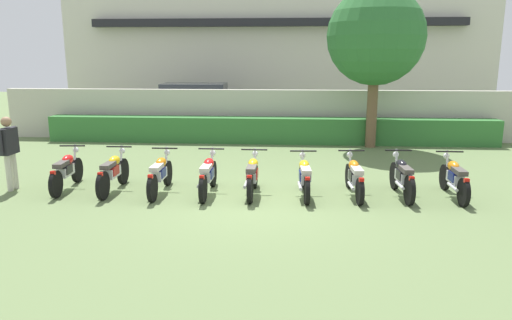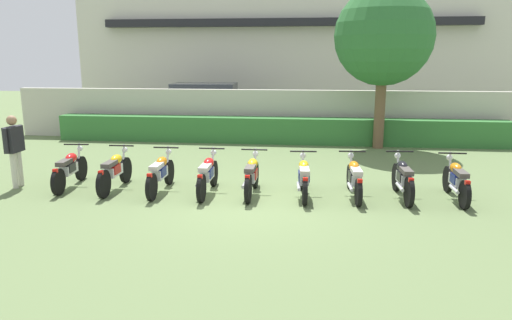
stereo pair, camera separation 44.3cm
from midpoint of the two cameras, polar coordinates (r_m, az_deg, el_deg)
The scene contains 16 objects.
ground at distance 10.18m, azimuth 0.64°, elevation -5.07°, with size 60.00×60.00×0.00m, color #607547.
building at distance 26.41m, azimuth 4.58°, elevation 15.08°, with size 20.87×6.50×8.62m.
compound_wall at distance 17.61m, azimuth 3.30°, elevation 5.40°, with size 19.82×0.30×1.84m, color #BCB7A8.
hedge_row at distance 16.98m, azimuth 3.14°, elevation 3.56°, with size 15.86×0.70×0.91m, color #337033.
parked_car at distance 20.95m, azimuth -5.15°, elevation 6.54°, with size 4.55×2.18×1.89m.
tree_near_inspector at distance 16.43m, azimuth 15.82°, elevation 14.01°, with size 3.19×3.19×5.26m.
motorcycle_in_row_0 at distance 11.95m, azimuth -20.43°, elevation -1.00°, with size 0.60×1.93×0.96m.
motorcycle_in_row_1 at distance 11.40m, azimuth -15.50°, elevation -1.25°, with size 0.60×1.94×0.97m.
motorcycle_in_row_2 at distance 10.99m, azimuth -10.24°, elevation -1.54°, with size 0.60×1.94×0.96m.
motorcycle_in_row_3 at distance 10.72m, azimuth -4.64°, elevation -1.71°, with size 0.60×1.94×0.96m.
motorcycle_in_row_4 at distance 10.58m, azimuth 0.69°, elevation -1.85°, with size 0.60×1.84×0.97m.
motorcycle_in_row_5 at distance 10.52m, azimuth 6.92°, elevation -2.07°, with size 0.60×1.81×0.95m.
motorcycle_in_row_6 at distance 10.70m, azimuth 12.84°, elevation -2.07°, with size 0.60×1.92×0.94m.
motorcycle_in_row_7 at distance 10.87m, azimuth 18.28°, elevation -2.07°, with size 0.60×1.87×0.97m.
motorcycle_in_row_8 at distance 11.18m, azimuth 23.92°, elevation -2.20°, with size 0.60×1.86×0.95m.
inspector_person at distance 12.37m, azimuth -26.05°, elevation 1.63°, with size 0.23×0.68×1.71m.
Camera 2 is at (1.22, -9.64, 3.05)m, focal length 33.42 mm.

